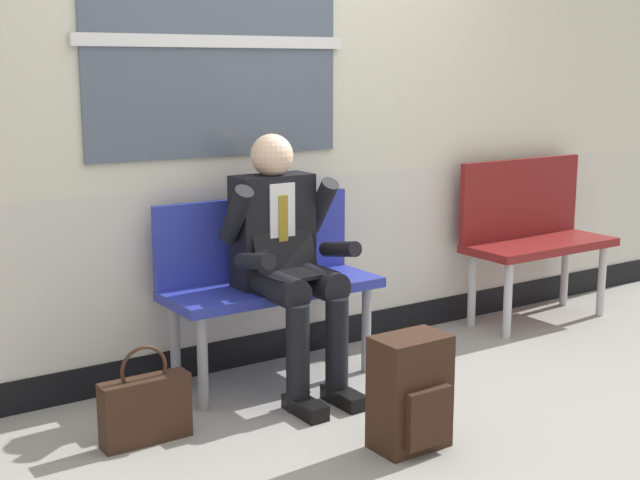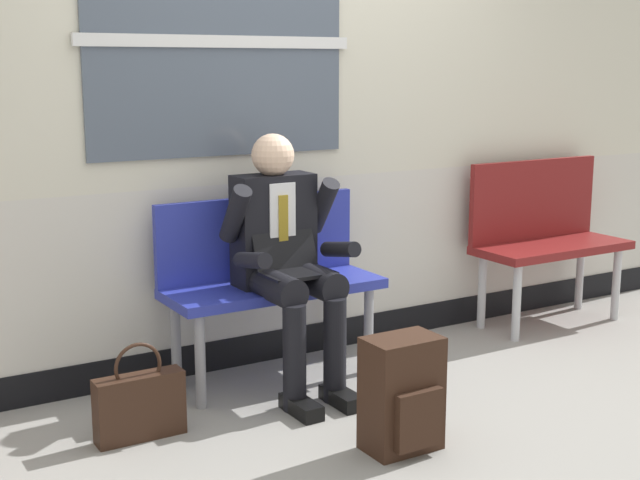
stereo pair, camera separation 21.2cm
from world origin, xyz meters
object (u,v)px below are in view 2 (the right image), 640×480
person_seated (286,255)px  backpack (403,395)px  handbag (140,405)px  bench_empty (544,230)px  bench_with_person (267,272)px

person_seated → backpack: size_ratio=2.59×
person_seated → handbag: person_seated is taller
bench_empty → handbag: 2.83m
bench_with_person → handbag: bench_with_person is taller
bench_with_person → bench_empty: size_ratio=1.10×
bench_empty → backpack: size_ratio=2.07×
backpack → bench_empty: bearing=30.1°
person_seated → handbag: (-0.84, -0.21, -0.52)m
bench_with_person → person_seated: person_seated is taller
bench_with_person → backpack: bearing=-86.4°
bench_empty → backpack: 2.18m
backpack → handbag: 1.13m
bench_empty → handbag: size_ratio=2.33×
bench_with_person → person_seated: size_ratio=0.88×
backpack → handbag: bearing=143.5°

